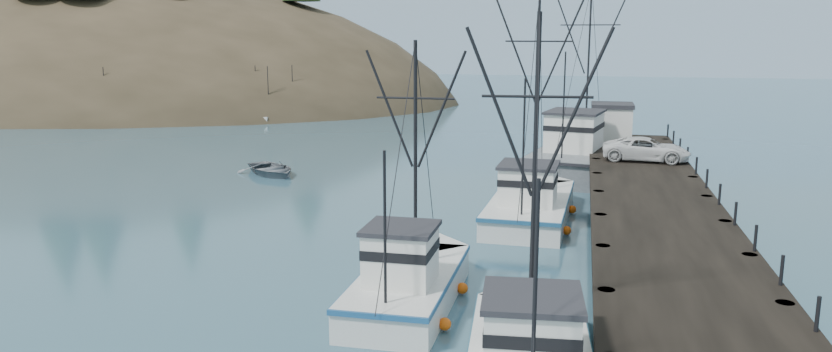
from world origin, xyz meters
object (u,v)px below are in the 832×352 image
at_px(work_vessel, 580,154).
at_px(pickup_truck, 646,149).
at_px(trawler_mid, 410,281).
at_px(trawler_far, 531,203).
at_px(pier, 652,199).
at_px(motorboat, 271,174).
at_px(pier_shed, 612,122).

bearing_deg(work_vessel, pickup_truck, -58.07).
relative_size(trawler_mid, work_vessel, 0.61).
bearing_deg(trawler_mid, trawler_far, 75.69).
distance_m(pier, motorboat, 26.93).
relative_size(pier, motorboat, 8.33).
bearing_deg(trawler_mid, pickup_truck, 65.54).
bearing_deg(motorboat, trawler_mid, -102.23).
height_order(pier, pier_shed, pier_shed).
distance_m(pickup_truck, motorboat, 25.50).
height_order(pickup_truck, motorboat, pickup_truck).
height_order(trawler_mid, pickup_truck, trawler_mid).
xyz_separation_m(trawler_mid, pickup_truck, (10.02, 22.03, 1.92)).
xyz_separation_m(pier, trawler_mid, (-9.60, -12.27, -0.87)).
height_order(trawler_far, work_vessel, work_vessel).
xyz_separation_m(trawler_mid, pier_shed, (8.15, 30.27, 2.60)).
relative_size(trawler_mid, pickup_truck, 1.89).
xyz_separation_m(pier, pier_shed, (-1.45, 18.00, 1.73)).
relative_size(pier_shed, motorboat, 0.61).
xyz_separation_m(trawler_mid, motorboat, (-15.33, 22.32, -0.82)).
height_order(trawler_mid, work_vessel, work_vessel).
distance_m(pier, pier_shed, 18.14).
bearing_deg(pier_shed, work_vessel, -141.23).
xyz_separation_m(trawler_mid, trawler_far, (3.52, 13.81, 0.00)).
bearing_deg(trawler_far, trawler_mid, -104.31).
distance_m(trawler_far, motorboat, 20.70).
distance_m(trawler_far, pier_shed, 17.30).
height_order(pier, trawler_mid, trawler_mid).
distance_m(pier_shed, pickup_truck, 8.48).
relative_size(trawler_mid, trawler_far, 0.80).
xyz_separation_m(trawler_far, work_vessel, (2.45, 14.72, 0.41)).
bearing_deg(pier, trawler_far, 165.85).
bearing_deg(trawler_far, pickup_truck, 51.68).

